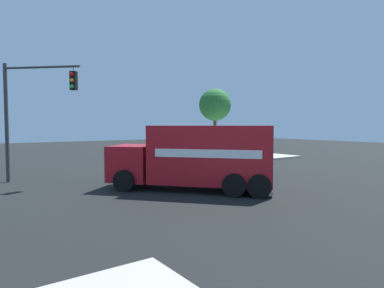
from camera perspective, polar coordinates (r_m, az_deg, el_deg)
The scene contains 7 objects.
ground_plane at distance 16.72m, azimuth 2.15°, elevation -7.25°, with size 100.00×100.00×0.00m, color black.
sidewalk_corner_near at distance 32.95m, azimuth 5.67°, elevation -1.95°, with size 10.08×10.08×0.14m, color #B2ADA0.
delivery_truck at distance 15.78m, azimuth 0.91°, elevation -2.18°, with size 6.89×7.41×3.02m.
traffic_light_primary at distance 19.64m, azimuth -25.93°, elevation 6.03°, with size 3.14×3.07×6.27m.
pedestrian_near_corner at distance 35.97m, azimuth 5.65°, elevation 0.07°, with size 0.47×0.36×1.62m.
picket_fence_run at distance 36.62m, azimuth 0.70°, elevation -0.54°, with size 5.68×0.05×0.95m.
shade_tree_near at distance 34.25m, azimuth 3.91°, elevation 6.58°, with size 3.24×3.24×6.55m.
Camera 1 is at (10.12, 12.96, 3.05)m, focal length 31.53 mm.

